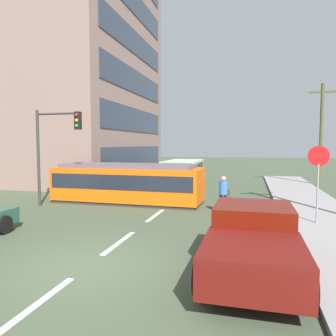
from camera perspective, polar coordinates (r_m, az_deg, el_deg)
name	(u,v)px	position (r m, az deg, el deg)	size (l,w,h in m)	color
ground_plane	(176,200)	(17.90, 1.43, -5.67)	(120.00, 120.00, 0.00)	#414C37
sidewalk_curb_right	(327,223)	(13.83, 26.25, -8.76)	(3.20, 36.00, 0.14)	gray
lane_stripe_0	(38,304)	(7.19, -22.06, -21.35)	(0.16, 2.40, 0.01)	silver
lane_stripe_1	(119,243)	(10.45, -8.63, -12.90)	(0.16, 2.40, 0.01)	silver
lane_stripe_2	(155,215)	(14.10, -2.23, -8.35)	(0.16, 2.40, 0.01)	silver
lane_stripe_3	(191,189)	(22.42, 4.09, -3.66)	(0.16, 2.40, 0.01)	silver
lane_stripe_4	(203,179)	(28.30, 6.24, -2.03)	(0.16, 2.40, 0.01)	silver
corner_building	(56,71)	(31.74, -19.15, 15.86)	(15.08, 15.94, 19.20)	#886B61
streetcar_tram	(128,182)	(17.15, -7.09, -2.56)	(7.87, 2.72, 2.05)	#E85B0C
city_bus	(183,170)	(25.31, 2.69, -0.41)	(2.56, 5.05, 1.81)	#B5C1AD
pedestrian_crossing	(223,192)	(14.51, 9.78, -4.28)	(0.48, 0.36, 1.67)	#2F1F55
pickup_truck_parked	(253,239)	(8.17, 14.79, -12.08)	(2.31, 5.01, 1.55)	#5A120E
parked_sedan_mid	(113,181)	(21.84, -9.72, -2.29)	(1.97, 4.02, 1.19)	#404C46
parked_sedan_far	(136,173)	(27.77, -5.65, -0.86)	(1.97, 4.22, 1.19)	#2C4D29
stop_sign	(318,168)	(13.14, 25.05, -0.01)	(0.76, 0.07, 2.88)	gray
traffic_light_mast	(55,139)	(16.58, -19.36, 4.81)	(2.42, 0.33, 4.74)	#333333
utility_pole_mid	(321,133)	(25.76, 25.48, 5.60)	(1.80, 0.24, 7.40)	#4A4D29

